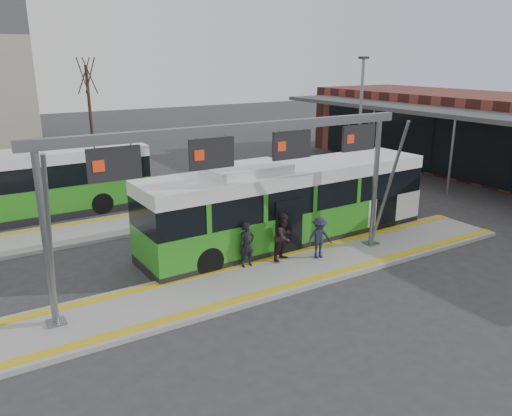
{
  "coord_description": "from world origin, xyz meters",
  "views": [
    {
      "loc": [
        -8.21,
        -13.3,
        7.32
      ],
      "look_at": [
        1.74,
        3.0,
        1.55
      ],
      "focal_mm": 35.0,
      "sensor_mm": 36.0,
      "label": 1
    }
  ],
  "objects_px": {
    "passenger_b": "(284,237)",
    "gantry": "(245,157)",
    "passenger_a": "(247,245)",
    "hero_bus": "(290,204)",
    "passenger_c": "(320,238)"
  },
  "relations": [
    {
      "from": "gantry",
      "to": "passenger_b",
      "type": "xyz_separation_m",
      "value": [
        1.92,
        0.53,
        -3.26
      ]
    },
    {
      "from": "hero_bus",
      "to": "passenger_b",
      "type": "relative_size",
      "value": 7.09
    },
    {
      "from": "gantry",
      "to": "passenger_c",
      "type": "xyz_separation_m",
      "value": [
        3.17,
        0.01,
        -3.37
      ]
    },
    {
      "from": "gantry",
      "to": "hero_bus",
      "type": "height_order",
      "value": "gantry"
    },
    {
      "from": "passenger_b",
      "to": "passenger_c",
      "type": "xyz_separation_m",
      "value": [
        1.25,
        -0.52,
        -0.11
      ]
    },
    {
      "from": "passenger_b",
      "to": "gantry",
      "type": "bearing_deg",
      "value": 172.55
    },
    {
      "from": "gantry",
      "to": "passenger_b",
      "type": "distance_m",
      "value": 3.82
    },
    {
      "from": "hero_bus",
      "to": "passenger_c",
      "type": "height_order",
      "value": "hero_bus"
    },
    {
      "from": "passenger_a",
      "to": "passenger_c",
      "type": "xyz_separation_m",
      "value": [
        2.68,
        -0.73,
        -0.02
      ]
    },
    {
      "from": "gantry",
      "to": "passenger_a",
      "type": "height_order",
      "value": "gantry"
    },
    {
      "from": "gantry",
      "to": "passenger_b",
      "type": "height_order",
      "value": "gantry"
    },
    {
      "from": "passenger_a",
      "to": "passenger_c",
      "type": "bearing_deg",
      "value": -17.14
    },
    {
      "from": "passenger_a",
      "to": "passenger_b",
      "type": "xyz_separation_m",
      "value": [
        1.44,
        -0.21,
        0.09
      ]
    },
    {
      "from": "gantry",
      "to": "passenger_a",
      "type": "bearing_deg",
      "value": 56.63
    },
    {
      "from": "passenger_c",
      "to": "passenger_b",
      "type": "bearing_deg",
      "value": 165.86
    }
  ]
}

